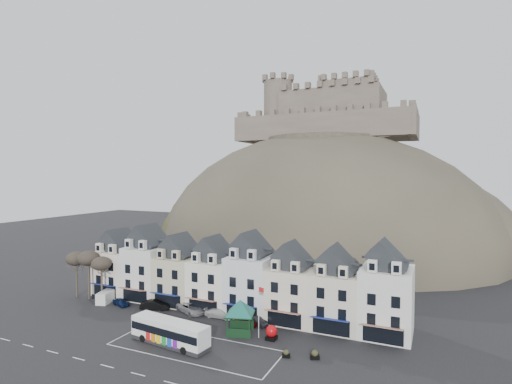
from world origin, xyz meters
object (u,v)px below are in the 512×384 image
at_px(bus, 170,331).
at_px(white_van, 107,296).
at_px(red_buoy, 271,332).
at_px(car_navy, 121,302).
at_px(bus_shelter, 240,307).
at_px(flagpole, 259,308).
at_px(car_maroon, 246,322).
at_px(car_silver, 191,308).
at_px(car_charcoal, 256,321).
at_px(car_black, 155,305).
at_px(car_white, 220,313).

xyz_separation_m(bus, white_van, (-20.56, 9.79, -0.82)).
relative_size(bus, red_buoy, 5.91).
relative_size(white_van, car_navy, 1.27).
bearing_deg(bus, bus_shelter, 53.30).
xyz_separation_m(flagpole, car_maroon, (-3.47, 3.16, -3.50)).
relative_size(flagpole, car_navy, 2.02).
bearing_deg(car_silver, car_charcoal, -69.00).
distance_m(car_black, car_silver, 6.28).
xyz_separation_m(bus_shelter, car_white, (-5.67, 4.23, -3.00)).
xyz_separation_m(car_silver, car_maroon, (10.40, -1.37, -0.17)).
bearing_deg(bus, car_white, 91.74).
bearing_deg(white_van, car_maroon, -16.11).
bearing_deg(bus_shelter, bus, -150.70).
distance_m(red_buoy, car_charcoal, 5.61).
bearing_deg(car_maroon, bus_shelter, -162.44).
height_order(red_buoy, car_maroon, red_buoy).
distance_m(bus_shelter, white_van, 27.53).
bearing_deg(car_navy, bus_shelter, -77.75).
distance_m(bus_shelter, car_white, 7.68).
xyz_separation_m(red_buoy, car_white, (-10.40, 4.39, -0.32)).
relative_size(white_van, car_white, 0.96).
distance_m(bus, car_black, 14.44).
bearing_deg(bus_shelter, car_white, 126.29).
relative_size(flagpole, car_silver, 1.30).
relative_size(car_silver, car_maroon, 1.53).
bearing_deg(bus, car_black, 142.81).
distance_m(car_white, car_maroon, 5.38).
bearing_deg(red_buoy, car_charcoal, 135.59).
xyz_separation_m(white_van, car_black, (10.22, 0.25, -0.18)).
distance_m(bus, car_charcoal, 13.13).
height_order(car_white, car_charcoal, car_white).
bearing_deg(bus, red_buoy, 37.90).
relative_size(flagpole, car_black, 1.52).
relative_size(bus, car_charcoal, 2.98).
xyz_separation_m(red_buoy, car_charcoal, (-4.00, 3.92, -0.36)).
bearing_deg(flagpole, car_maroon, 137.61).
bearing_deg(car_navy, white_van, 99.52).
xyz_separation_m(bus_shelter, car_maroon, (-0.47, 2.86, -3.07)).
bearing_deg(car_charcoal, car_maroon, 146.79).
xyz_separation_m(bus_shelter, white_van, (-27.26, 2.78, -2.73)).
xyz_separation_m(flagpole, car_black, (-20.03, 3.33, -3.34)).
bearing_deg(red_buoy, bus, -149.07).
distance_m(red_buoy, car_white, 11.29).
distance_m(white_van, car_charcoal, 28.01).
relative_size(car_navy, car_charcoal, 0.91).
relative_size(car_navy, car_maroon, 0.99).
bearing_deg(car_charcoal, white_van, 112.17).
xyz_separation_m(bus_shelter, red_buoy, (4.73, -0.17, -2.68)).
distance_m(bus, car_maroon, 11.73).
height_order(flagpole, car_charcoal, flagpole).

